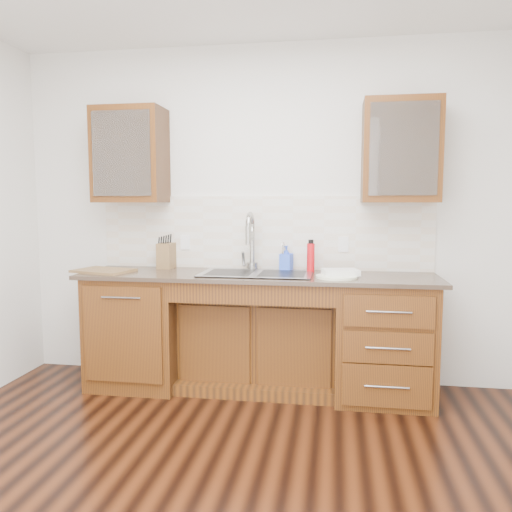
% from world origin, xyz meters
% --- Properties ---
extents(ground, '(4.00, 3.50, 0.10)m').
position_xyz_m(ground, '(0.00, 0.00, -0.05)').
color(ground, '#3E1A0A').
extents(wall_back, '(4.00, 0.10, 2.70)m').
position_xyz_m(wall_back, '(0.00, 1.80, 1.35)').
color(wall_back, silver).
rests_on(wall_back, ground).
extents(base_cabinet_left, '(0.70, 0.62, 0.88)m').
position_xyz_m(base_cabinet_left, '(-0.95, 1.44, 0.44)').
color(base_cabinet_left, '#593014').
rests_on(base_cabinet_left, ground).
extents(base_cabinet_center, '(1.20, 0.44, 0.70)m').
position_xyz_m(base_cabinet_center, '(0.00, 1.53, 0.35)').
color(base_cabinet_center, '#593014').
rests_on(base_cabinet_center, ground).
extents(base_cabinet_right, '(0.70, 0.62, 0.88)m').
position_xyz_m(base_cabinet_right, '(0.95, 1.44, 0.44)').
color(base_cabinet_right, '#593014').
rests_on(base_cabinet_right, ground).
extents(countertop, '(2.70, 0.65, 0.03)m').
position_xyz_m(countertop, '(0.00, 1.43, 0.90)').
color(countertop, '#84705B').
rests_on(countertop, base_cabinet_left).
extents(backsplash, '(2.70, 0.02, 0.59)m').
position_xyz_m(backsplash, '(0.00, 1.74, 1.21)').
color(backsplash, beige).
rests_on(backsplash, wall_back).
extents(sink, '(0.84, 0.46, 0.19)m').
position_xyz_m(sink, '(0.00, 1.41, 0.83)').
color(sink, '#9E9EA5').
rests_on(sink, countertop).
extents(faucet, '(0.04, 0.04, 0.40)m').
position_xyz_m(faucet, '(-0.07, 1.64, 1.11)').
color(faucet, '#999993').
rests_on(faucet, countertop).
extents(filter_tap, '(0.02, 0.02, 0.24)m').
position_xyz_m(filter_tap, '(0.18, 1.65, 1.03)').
color(filter_tap, '#999993').
rests_on(filter_tap, countertop).
extents(upper_cabinet_left, '(0.55, 0.34, 0.75)m').
position_xyz_m(upper_cabinet_left, '(-1.05, 1.58, 1.83)').
color(upper_cabinet_left, '#593014').
rests_on(upper_cabinet_left, wall_back).
extents(upper_cabinet_right, '(0.55, 0.34, 0.75)m').
position_xyz_m(upper_cabinet_right, '(1.05, 1.58, 1.83)').
color(upper_cabinet_right, '#593014').
rests_on(upper_cabinet_right, wall_back).
extents(outlet_left, '(0.08, 0.01, 0.12)m').
position_xyz_m(outlet_left, '(-0.65, 1.73, 1.12)').
color(outlet_left, white).
rests_on(outlet_left, backsplash).
extents(outlet_right, '(0.08, 0.01, 0.12)m').
position_xyz_m(outlet_right, '(0.65, 1.73, 1.12)').
color(outlet_right, white).
rests_on(outlet_right, backsplash).
extents(soap_bottle, '(0.11, 0.11, 0.20)m').
position_xyz_m(soap_bottle, '(0.20, 1.66, 1.01)').
color(soap_bottle, blue).
rests_on(soap_bottle, countertop).
extents(water_bottle, '(0.08, 0.08, 0.22)m').
position_xyz_m(water_bottle, '(0.40, 1.59, 1.02)').
color(water_bottle, red).
rests_on(water_bottle, countertop).
extents(plate, '(0.30, 0.30, 0.02)m').
position_xyz_m(plate, '(0.60, 1.32, 0.92)').
color(plate, white).
rests_on(plate, countertop).
extents(dish_towel, '(0.29, 0.24, 0.04)m').
position_xyz_m(dish_towel, '(0.63, 1.38, 0.94)').
color(dish_towel, white).
rests_on(dish_towel, plate).
extents(knife_block, '(0.12, 0.19, 0.21)m').
position_xyz_m(knife_block, '(-0.79, 1.65, 1.01)').
color(knife_block, brown).
rests_on(knife_block, countertop).
extents(cutting_board, '(0.49, 0.40, 0.02)m').
position_xyz_m(cutting_board, '(-1.20, 1.35, 0.92)').
color(cutting_board, '#A75E24').
rests_on(cutting_board, countertop).
extents(cup_left_a, '(0.16, 0.16, 0.10)m').
position_xyz_m(cup_left_a, '(-1.13, 1.58, 1.77)').
color(cup_left_a, white).
rests_on(cup_left_a, upper_cabinet_left).
extents(cup_left_b, '(0.14, 0.14, 0.10)m').
position_xyz_m(cup_left_b, '(-0.91, 1.58, 1.78)').
color(cup_left_b, white).
rests_on(cup_left_b, upper_cabinet_left).
extents(cup_right_a, '(0.12, 0.12, 0.10)m').
position_xyz_m(cup_right_a, '(1.00, 1.58, 1.77)').
color(cup_right_a, white).
rests_on(cup_right_a, upper_cabinet_right).
extents(cup_right_b, '(0.10, 0.10, 0.09)m').
position_xyz_m(cup_right_b, '(1.10, 1.58, 1.77)').
color(cup_right_b, white).
rests_on(cup_right_b, upper_cabinet_right).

